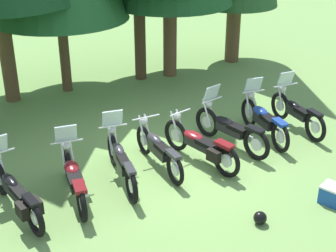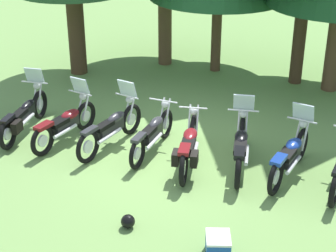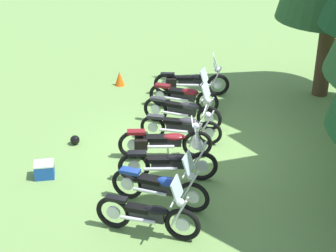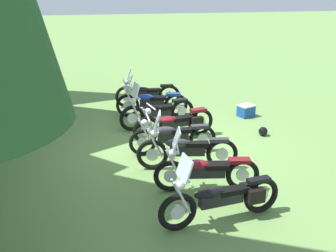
{
  "view_description": "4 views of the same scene",
  "coord_description": "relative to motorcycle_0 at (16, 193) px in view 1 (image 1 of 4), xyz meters",
  "views": [
    {
      "loc": [
        -4.76,
        -8.44,
        5.61
      ],
      "look_at": [
        -0.11,
        0.36,
        0.83
      ],
      "focal_mm": 53.09,
      "sensor_mm": 36.0,
      "label": 1
    },
    {
      "loc": [
        3.91,
        -9.64,
        5.81
      ],
      "look_at": [
        -0.07,
        -0.01,
        0.75
      ],
      "focal_mm": 58.98,
      "sensor_mm": 36.0,
      "label": 2
    },
    {
      "loc": [
        12.13,
        2.46,
        6.92
      ],
      "look_at": [
        0.26,
        -0.09,
        0.81
      ],
      "focal_mm": 58.4,
      "sensor_mm": 36.0,
      "label": 3
    },
    {
      "loc": [
        -9.8,
        1.92,
        4.19
      ],
      "look_at": [
        -0.5,
        0.22,
        0.74
      ],
      "focal_mm": 44.03,
      "sensor_mm": 36.0,
      "label": 4
    }
  ],
  "objects": [
    {
      "name": "ground_plane",
      "position": [
        3.62,
        0.2,
        -0.46
      ],
      "size": [
        80.0,
        80.0,
        0.0
      ],
      "primitive_type": "plane",
      "color": "#6B934C"
    },
    {
      "name": "motorcycle_0",
      "position": [
        0.0,
        0.0,
        0.0
      ],
      "size": [
        0.79,
        2.37,
        1.37
      ],
      "rotation": [
        0.0,
        0.0,
        1.74
      ],
      "color": "black",
      "rests_on": "ground_plane"
    },
    {
      "name": "motorcycle_1",
      "position": [
        1.13,
        0.01,
        0.0
      ],
      "size": [
        0.65,
        2.17,
        1.36
      ],
      "rotation": [
        0.0,
        0.0,
        1.43
      ],
      "color": "black",
      "rests_on": "ground_plane"
    },
    {
      "name": "motorcycle_2",
      "position": [
        2.2,
        0.18,
        0.02
      ],
      "size": [
        0.64,
        2.31,
        1.37
      ],
      "rotation": [
        0.0,
        0.0,
        1.41
      ],
      "color": "black",
      "rests_on": "ground_plane"
    },
    {
      "name": "motorcycle_3",
      "position": [
        3.14,
        0.31,
        -0.01
      ],
      "size": [
        0.67,
        2.2,
        0.99
      ],
      "rotation": [
        0.0,
        0.0,
        1.57
      ],
      "color": "black",
      "rests_on": "ground_plane"
    },
    {
      "name": "motorcycle_4",
      "position": [
        4.08,
        0.03,
        0.0
      ],
      "size": [
        0.87,
        2.32,
        1.03
      ],
      "rotation": [
        0.0,
        0.0,
        1.8
      ],
      "color": "black",
      "rests_on": "ground_plane"
    },
    {
      "name": "motorcycle_5",
      "position": [
        5.08,
        0.39,
        0.02
      ],
      "size": [
        0.79,
        2.3,
        1.39
      ],
      "rotation": [
        0.0,
        0.0,
        1.8
      ],
      "color": "black",
      "rests_on": "ground_plane"
    },
    {
      "name": "motorcycle_6",
      "position": [
        6.1,
        0.42,
        0.03
      ],
      "size": [
        0.62,
        2.24,
        1.38
      ],
      "rotation": [
        0.0,
        0.0,
        1.44
      ],
      "color": "black",
      "rests_on": "ground_plane"
    },
    {
      "name": "motorcycle_7",
      "position": [
        7.13,
        0.41,
        0.01
      ],
      "size": [
        0.74,
        2.2,
        1.38
      ],
      "rotation": [
        0.0,
        0.0,
        1.5
      ],
      "color": "black",
      "rests_on": "ground_plane"
    },
    {
      "name": "picnic_cooler",
      "position": [
        5.54,
        -2.53,
        -0.27
      ],
      "size": [
        0.53,
        0.57,
        0.38
      ],
      "color": "#19479E",
      "rests_on": "ground_plane"
    },
    {
      "name": "dropped_helmet",
      "position": [
        3.87,
        -2.41,
        -0.33
      ],
      "size": [
        0.25,
        0.25,
        0.25
      ],
      "primitive_type": "sphere",
      "color": "black",
      "rests_on": "ground_plane"
    }
  ]
}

